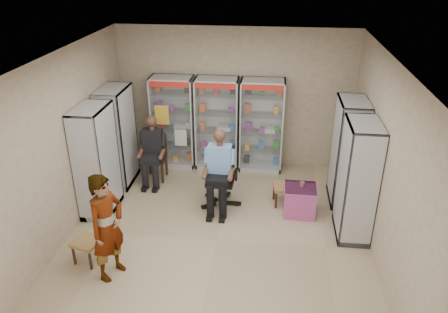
# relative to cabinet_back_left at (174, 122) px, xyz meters

# --- Properties ---
(floor) EXTENTS (6.00, 6.00, 0.00)m
(floor) POSITION_rel_cabinet_back_left_xyz_m (1.30, -2.73, -1.00)
(floor) COLOR tan
(floor) RESTS_ON ground
(room_shell) EXTENTS (5.02, 6.02, 3.01)m
(room_shell) POSITION_rel_cabinet_back_left_xyz_m (1.30, -2.73, 0.97)
(room_shell) COLOR #C3AC91
(room_shell) RESTS_ON ground
(cabinet_back_left) EXTENTS (0.90, 0.50, 2.00)m
(cabinet_back_left) POSITION_rel_cabinet_back_left_xyz_m (0.00, 0.00, 0.00)
(cabinet_back_left) COLOR #A4A6AB
(cabinet_back_left) RESTS_ON floor
(cabinet_back_mid) EXTENTS (0.90, 0.50, 2.00)m
(cabinet_back_mid) POSITION_rel_cabinet_back_left_xyz_m (0.95, 0.00, 0.00)
(cabinet_back_mid) COLOR #B4B8BC
(cabinet_back_mid) RESTS_ON floor
(cabinet_back_right) EXTENTS (0.90, 0.50, 2.00)m
(cabinet_back_right) POSITION_rel_cabinet_back_left_xyz_m (1.90, 0.00, 0.00)
(cabinet_back_right) COLOR #9FA2A6
(cabinet_back_right) RESTS_ON floor
(cabinet_right_far) EXTENTS (0.90, 0.50, 2.00)m
(cabinet_right_far) POSITION_rel_cabinet_back_left_xyz_m (3.53, -1.13, 0.00)
(cabinet_right_far) COLOR #A1A4A8
(cabinet_right_far) RESTS_ON floor
(cabinet_right_near) EXTENTS (0.90, 0.50, 2.00)m
(cabinet_right_near) POSITION_rel_cabinet_back_left_xyz_m (3.53, -2.23, 0.00)
(cabinet_right_near) COLOR #B1B4B8
(cabinet_right_near) RESTS_ON floor
(cabinet_left_far) EXTENTS (0.90, 0.50, 2.00)m
(cabinet_left_far) POSITION_rel_cabinet_back_left_xyz_m (-0.93, -0.93, 0.00)
(cabinet_left_far) COLOR silver
(cabinet_left_far) RESTS_ON floor
(cabinet_left_near) EXTENTS (0.90, 0.50, 2.00)m
(cabinet_left_near) POSITION_rel_cabinet_back_left_xyz_m (-0.93, -2.03, 0.00)
(cabinet_left_near) COLOR #B7BABF
(cabinet_left_near) RESTS_ON floor
(wooden_chair) EXTENTS (0.42, 0.42, 0.94)m
(wooden_chair) POSITION_rel_cabinet_back_left_xyz_m (-0.25, -0.73, -0.53)
(wooden_chair) COLOR black
(wooden_chair) RESTS_ON floor
(seated_customer) EXTENTS (0.44, 0.60, 1.34)m
(seated_customer) POSITION_rel_cabinet_back_left_xyz_m (-0.25, -0.78, -0.33)
(seated_customer) COLOR black
(seated_customer) RESTS_ON floor
(office_chair) EXTENTS (0.64, 0.64, 1.15)m
(office_chair) POSITION_rel_cabinet_back_left_xyz_m (1.22, -1.60, -0.43)
(office_chair) COLOR black
(office_chair) RESTS_ON floor
(seated_shopkeeper) EXTENTS (0.50, 0.68, 1.46)m
(seated_shopkeeper) POSITION_rel_cabinet_back_left_xyz_m (1.22, -1.65, -0.27)
(seated_shopkeeper) COLOR #6DAED8
(seated_shopkeeper) RESTS_ON floor
(pink_trunk) EXTENTS (0.57, 0.55, 0.54)m
(pink_trunk) POSITION_rel_cabinet_back_left_xyz_m (2.68, -1.72, -0.73)
(pink_trunk) COLOR #B44883
(pink_trunk) RESTS_ON floor
(tea_glass) EXTENTS (0.07, 0.07, 0.09)m
(tea_glass) POSITION_rel_cabinet_back_left_xyz_m (2.71, -1.68, -0.42)
(tea_glass) COLOR #5B2707
(tea_glass) RESTS_ON pink_trunk
(woven_stool_a) EXTENTS (0.44, 0.44, 0.39)m
(woven_stool_a) POSITION_rel_cabinet_back_left_xyz_m (2.40, -1.43, -0.80)
(woven_stool_a) COLOR #AC7748
(woven_stool_a) RESTS_ON floor
(woven_stool_b) EXTENTS (0.48, 0.48, 0.38)m
(woven_stool_b) POSITION_rel_cabinet_back_left_xyz_m (-0.60, -3.48, -0.81)
(woven_stool_b) COLOR #90623C
(woven_stool_b) RESTS_ON floor
(standing_man) EXTENTS (0.60, 0.71, 1.66)m
(standing_man) POSITION_rel_cabinet_back_left_xyz_m (-0.13, -3.72, -0.17)
(standing_man) COLOR #969699
(standing_man) RESTS_ON floor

